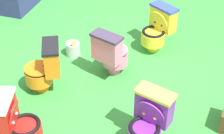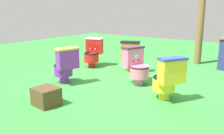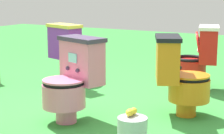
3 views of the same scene
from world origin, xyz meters
The scene contains 9 objects.
ground centered at (0.00, 0.00, 0.00)m, with size 14.00×14.00×0.00m, color green.
toilet_red centered at (-1.46, 0.57, 0.37)m, with size 0.52×0.58×0.73m.
toilet_yellow centered at (1.01, -0.50, 0.37)m, with size 0.63×0.60×0.73m.
toilet_pink centered at (0.16, -0.02, 0.37)m, with size 0.59×0.54×0.73m.
toilet_orange centered at (-0.44, 0.73, 0.37)m, with size 0.57×0.62×0.73m.
toilet_purple centered at (-0.98, -0.82, 0.37)m, with size 0.59×0.52×0.73m.
wooden_post centered at (0.59, 2.46, 0.96)m, with size 0.18×0.18×1.92m, color brown.
small_crate centered at (-0.40, -1.78, 0.14)m, with size 0.37×0.34×0.28m, color brown.
lemon_bucket centered at (0.43, 0.70, 0.12)m, with size 0.22×0.22×0.28m.
Camera 2 is at (2.50, -4.04, 1.46)m, focal length 39.21 mm.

